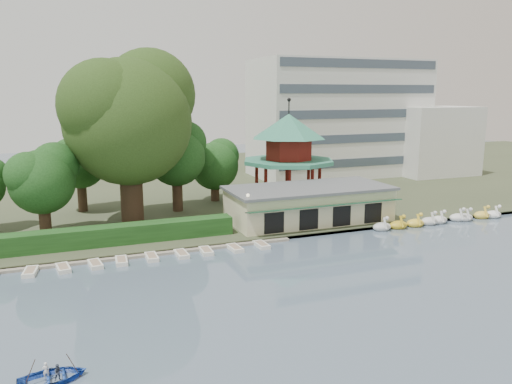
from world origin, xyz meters
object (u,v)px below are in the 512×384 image
dock (116,257)px  boathouse (309,203)px  rowboat_with_passengers (52,373)px  pavilion (288,149)px  big_tree (129,113)px

dock → boathouse: boathouse is taller
dock → boathouse: size_ratio=1.83×
rowboat_with_passengers → boathouse: bearing=41.5°
pavilion → rowboat_with_passengers: 45.25m
boathouse → pavilion: pavilion is taller
pavilion → big_tree: (-20.81, -3.78, 5.14)m
dock → big_tree: 16.97m
pavilion → big_tree: size_ratio=0.70×
boathouse → pavilion: size_ratio=1.38×
pavilion → rowboat_with_passengers: bearing=-130.6°
dock → big_tree: bearing=73.9°
dock → pavilion: 29.14m
big_tree → rowboat_with_passengers: bearing=-105.3°
big_tree → rowboat_with_passengers: (-8.25, -30.19, -12.13)m
pavilion → big_tree: bearing=-169.7°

